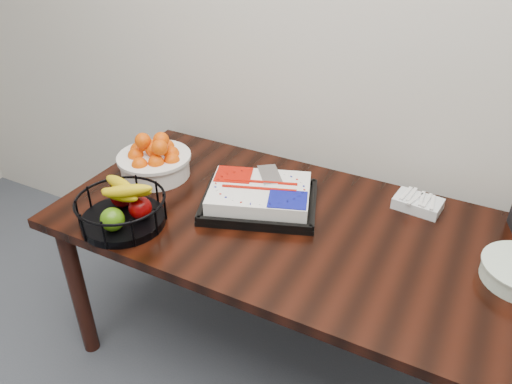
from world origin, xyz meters
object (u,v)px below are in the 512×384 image
at_px(table, 291,240).
at_px(tangerine_bowl, 154,158).
at_px(cake_tray, 260,197).
at_px(fruit_basket, 121,208).

distance_m(table, tangerine_bowl, 0.69).
bearing_deg(tangerine_bowl, table, -4.11).
height_order(table, cake_tray, cake_tray).
bearing_deg(table, fruit_basket, -151.48).
bearing_deg(fruit_basket, table, 28.52).
bearing_deg(fruit_basket, tangerine_bowl, 108.34).
bearing_deg(table, cake_tray, 164.58).
bearing_deg(fruit_basket, cake_tray, 41.15).
relative_size(table, fruit_basket, 5.44).
bearing_deg(tangerine_bowl, cake_tray, -0.48).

